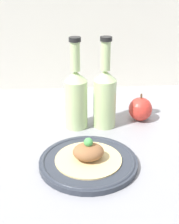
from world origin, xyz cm
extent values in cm
cube|color=gray|center=(0.00, 0.00, -2.00)|extent=(180.00, 110.00, 4.00)
cylinder|color=#2D333D|center=(-1.60, -4.32, 0.69)|extent=(25.06, 25.06, 1.39)
torus|color=#2D333D|center=(-1.60, -4.32, 1.18)|extent=(24.03, 24.03, 0.97)
cylinder|color=#D6BC7F|center=(-1.60, -4.32, 1.59)|extent=(16.99, 16.99, 0.40)
ellipsoid|color=brown|center=(-1.60, -4.32, 3.83)|extent=(7.86, 6.68, 4.10)
sphere|color=#4CA34C|center=(-1.60, -4.32, 6.56)|extent=(2.27, 2.27, 2.27)
cylinder|color=#B7D18E|center=(-3.81, 17.02, 7.59)|extent=(6.98, 6.98, 15.17)
cone|color=#B7D18E|center=(-3.81, 17.02, 16.74)|extent=(6.98, 6.98, 3.14)
cylinder|color=#B7D18E|center=(-3.81, 17.02, 22.60)|extent=(2.79, 2.79, 8.57)
cylinder|color=black|center=(-3.81, 17.02, 27.48)|extent=(3.49, 3.49, 1.20)
cylinder|color=#B7D18E|center=(5.01, 17.02, 7.59)|extent=(6.98, 6.98, 15.17)
cone|color=#B7D18E|center=(5.01, 17.02, 16.74)|extent=(6.98, 6.98, 3.14)
cylinder|color=#B7D18E|center=(5.01, 17.02, 22.60)|extent=(2.79, 2.79, 8.57)
cylinder|color=black|center=(5.01, 17.02, 27.48)|extent=(3.49, 3.49, 1.20)
sphere|color=red|center=(17.21, 20.28, 3.84)|extent=(7.68, 7.68, 7.68)
cylinder|color=brown|center=(17.21, 20.28, 8.29)|extent=(0.61, 0.61, 1.73)
camera|label=1|loc=(-6.39, -70.73, 45.66)|focal=50.00mm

